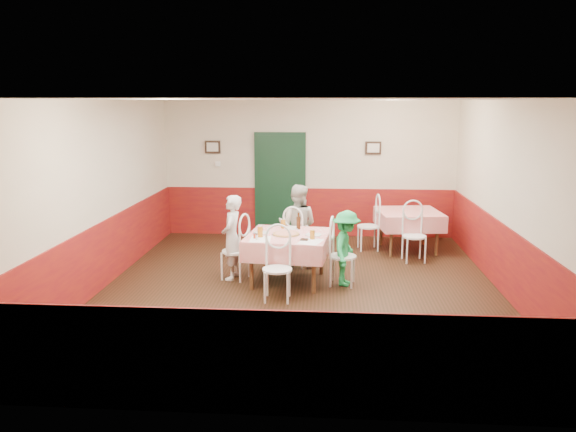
# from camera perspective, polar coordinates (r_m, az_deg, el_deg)

# --- Properties ---
(floor) EXTENTS (7.00, 7.00, 0.00)m
(floor) POSITION_cam_1_polar(r_m,az_deg,el_deg) (8.53, 1.25, -7.41)
(floor) COLOR black
(floor) RESTS_ON ground
(ceiling) EXTENTS (7.00, 7.00, 0.00)m
(ceiling) POSITION_cam_1_polar(r_m,az_deg,el_deg) (8.07, 1.34, 11.75)
(ceiling) COLOR white
(ceiling) RESTS_ON back_wall
(back_wall) EXTENTS (6.00, 0.10, 2.80)m
(back_wall) POSITION_cam_1_polar(r_m,az_deg,el_deg) (11.65, 2.16, 4.78)
(back_wall) COLOR beige
(back_wall) RESTS_ON ground
(front_wall) EXTENTS (6.00, 0.10, 2.80)m
(front_wall) POSITION_cam_1_polar(r_m,az_deg,el_deg) (4.78, -0.84, -5.14)
(front_wall) COLOR beige
(front_wall) RESTS_ON ground
(left_wall) EXTENTS (0.10, 7.00, 2.80)m
(left_wall) POSITION_cam_1_polar(r_m,az_deg,el_deg) (8.85, -18.51, 2.04)
(left_wall) COLOR beige
(left_wall) RESTS_ON ground
(right_wall) EXTENTS (0.10, 7.00, 2.80)m
(right_wall) POSITION_cam_1_polar(r_m,az_deg,el_deg) (8.58, 21.74, 1.52)
(right_wall) COLOR beige
(right_wall) RESTS_ON ground
(wainscot_back) EXTENTS (6.00, 0.03, 1.00)m
(wainscot_back) POSITION_cam_1_polar(r_m,az_deg,el_deg) (11.77, 2.12, 0.41)
(wainscot_back) COLOR maroon
(wainscot_back) RESTS_ON ground
(wainscot_front) EXTENTS (6.00, 0.03, 1.00)m
(wainscot_front) POSITION_cam_1_polar(r_m,az_deg,el_deg) (5.12, -0.79, -14.78)
(wainscot_front) COLOR maroon
(wainscot_front) RESTS_ON ground
(wainscot_left) EXTENTS (0.03, 7.00, 1.00)m
(wainscot_left) POSITION_cam_1_polar(r_m,az_deg,el_deg) (9.03, -18.05, -3.60)
(wainscot_left) COLOR maroon
(wainscot_left) RESTS_ON ground
(wainscot_right) EXTENTS (0.03, 7.00, 1.00)m
(wainscot_right) POSITION_cam_1_polar(r_m,az_deg,el_deg) (8.76, 21.21, -4.28)
(wainscot_right) COLOR maroon
(wainscot_right) RESTS_ON ground
(door) EXTENTS (0.96, 0.06, 2.10)m
(door) POSITION_cam_1_polar(r_m,az_deg,el_deg) (11.68, -0.81, 3.07)
(door) COLOR black
(door) RESTS_ON ground
(picture_left) EXTENTS (0.32, 0.03, 0.26)m
(picture_left) POSITION_cam_1_polar(r_m,az_deg,el_deg) (11.79, -7.66, 6.96)
(picture_left) COLOR black
(picture_left) RESTS_ON back_wall
(picture_right) EXTENTS (0.32, 0.03, 0.26)m
(picture_right) POSITION_cam_1_polar(r_m,az_deg,el_deg) (11.58, 8.66, 6.85)
(picture_right) COLOR black
(picture_right) RESTS_ON back_wall
(thermostat) EXTENTS (0.10, 0.03, 0.10)m
(thermostat) POSITION_cam_1_polar(r_m,az_deg,el_deg) (11.80, -7.14, 5.28)
(thermostat) COLOR white
(thermostat) RESTS_ON back_wall
(main_table) EXTENTS (1.34, 1.34, 0.77)m
(main_table) POSITION_cam_1_polar(r_m,az_deg,el_deg) (8.76, 0.00, -4.33)
(main_table) COLOR red
(main_table) RESTS_ON ground
(second_table) EXTENTS (1.25, 1.25, 0.77)m
(second_table) POSITION_cam_1_polar(r_m,az_deg,el_deg) (10.83, 12.12, -1.50)
(second_table) COLOR red
(second_table) RESTS_ON ground
(chair_left) EXTENTS (0.53, 0.53, 0.90)m
(chair_left) POSITION_cam_1_polar(r_m,az_deg,el_deg) (8.92, -5.39, -3.58)
(chair_left) COLOR white
(chair_left) RESTS_ON ground
(chair_right) EXTENTS (0.48, 0.48, 0.90)m
(chair_right) POSITION_cam_1_polar(r_m,az_deg,el_deg) (8.63, 5.57, -4.11)
(chair_right) COLOR white
(chair_right) RESTS_ON ground
(chair_far) EXTENTS (0.54, 0.54, 0.90)m
(chair_far) POSITION_cam_1_polar(r_m,az_deg,el_deg) (9.55, 0.91, -2.52)
(chair_far) COLOR white
(chair_far) RESTS_ON ground
(chair_near) EXTENTS (0.42, 0.42, 0.90)m
(chair_near) POSITION_cam_1_polar(r_m,az_deg,el_deg) (7.94, -1.10, -5.46)
(chair_near) COLOR white
(chair_near) RESTS_ON ground
(chair_second_a) EXTENTS (0.47, 0.47, 0.90)m
(chair_second_a) POSITION_cam_1_polar(r_m,az_deg,el_deg) (10.73, 8.17, -1.06)
(chair_second_a) COLOR white
(chair_second_a) RESTS_ON ground
(chair_second_b) EXTENTS (0.47, 0.47, 0.90)m
(chair_second_b) POSITION_cam_1_polar(r_m,az_deg,el_deg) (10.09, 12.71, -2.04)
(chair_second_b) COLOR white
(chair_second_b) RESTS_ON ground
(pizza) EXTENTS (0.44, 0.44, 0.03)m
(pizza) POSITION_cam_1_polar(r_m,az_deg,el_deg) (8.63, -0.21, -1.84)
(pizza) COLOR #B74723
(pizza) RESTS_ON main_table
(plate_left) EXTENTS (0.28, 0.28, 0.01)m
(plate_left) POSITION_cam_1_polar(r_m,az_deg,el_deg) (8.75, -2.72, -1.71)
(plate_left) COLOR white
(plate_left) RESTS_ON main_table
(plate_right) EXTENTS (0.28, 0.28, 0.01)m
(plate_right) POSITION_cam_1_polar(r_m,az_deg,el_deg) (8.61, 2.60, -1.93)
(plate_right) COLOR white
(plate_right) RESTS_ON main_table
(plate_far) EXTENTS (0.28, 0.28, 0.01)m
(plate_far) POSITION_cam_1_polar(r_m,az_deg,el_deg) (9.06, 0.36, -1.22)
(plate_far) COLOR white
(plate_far) RESTS_ON main_table
(glass_a) EXTENTS (0.09, 0.09, 0.15)m
(glass_a) POSITION_cam_1_polar(r_m,az_deg,el_deg) (8.48, -2.85, -1.65)
(glass_a) COLOR #BF7219
(glass_a) RESTS_ON main_table
(glass_b) EXTENTS (0.08, 0.08, 0.14)m
(glass_b) POSITION_cam_1_polar(r_m,az_deg,el_deg) (8.35, 2.49, -1.92)
(glass_b) COLOR #BF7219
(glass_b) RESTS_ON main_table
(glass_c) EXTENTS (0.08, 0.08, 0.14)m
(glass_c) POSITION_cam_1_polar(r_m,az_deg,el_deg) (9.07, -0.49, -0.82)
(glass_c) COLOR #BF7219
(glass_c) RESTS_ON main_table
(beer_bottle) EXTENTS (0.07, 0.07, 0.24)m
(beer_bottle) POSITION_cam_1_polar(r_m,az_deg,el_deg) (9.00, 1.07, -0.57)
(beer_bottle) COLOR #381C0A
(beer_bottle) RESTS_ON main_table
(shaker_a) EXTENTS (0.04, 0.04, 0.09)m
(shaker_a) POSITION_cam_1_polar(r_m,az_deg,el_deg) (8.36, -3.20, -2.08)
(shaker_a) COLOR silver
(shaker_a) RESTS_ON main_table
(shaker_b) EXTENTS (0.04, 0.04, 0.09)m
(shaker_b) POSITION_cam_1_polar(r_m,az_deg,el_deg) (8.31, -3.20, -2.15)
(shaker_b) COLOR silver
(shaker_b) RESTS_ON main_table
(shaker_c) EXTENTS (0.04, 0.04, 0.09)m
(shaker_c) POSITION_cam_1_polar(r_m,az_deg,el_deg) (8.40, -3.42, -2.00)
(shaker_c) COLOR #B23319
(shaker_c) RESTS_ON main_table
(menu_left) EXTENTS (0.31, 0.41, 0.00)m
(menu_left) POSITION_cam_1_polar(r_m,az_deg,el_deg) (8.37, -2.82, -2.36)
(menu_left) COLOR white
(menu_left) RESTS_ON main_table
(menu_right) EXTENTS (0.41, 0.47, 0.00)m
(menu_right) POSITION_cam_1_polar(r_m,az_deg,el_deg) (8.22, 2.31, -2.61)
(menu_right) COLOR white
(menu_right) RESTS_ON main_table
(wallet) EXTENTS (0.12, 0.10, 0.02)m
(wallet) POSITION_cam_1_polar(r_m,az_deg,el_deg) (8.30, 1.65, -2.41)
(wallet) COLOR black
(wallet) RESTS_ON main_table
(diner_left) EXTENTS (0.36, 0.52, 1.35)m
(diner_left) POSITION_cam_1_polar(r_m,az_deg,el_deg) (8.88, -5.73, -2.18)
(diner_left) COLOR gray
(diner_left) RESTS_ON ground
(diner_far) EXTENTS (0.78, 0.66, 1.41)m
(diner_far) POSITION_cam_1_polar(r_m,az_deg,el_deg) (9.54, 0.97, -0.97)
(diner_far) COLOR gray
(diner_far) RESTS_ON ground
(diner_right) EXTENTS (0.57, 0.82, 1.16)m
(diner_right) POSITION_cam_1_polar(r_m,az_deg,el_deg) (8.60, 5.92, -3.28)
(diner_right) COLOR gray
(diner_right) RESTS_ON ground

